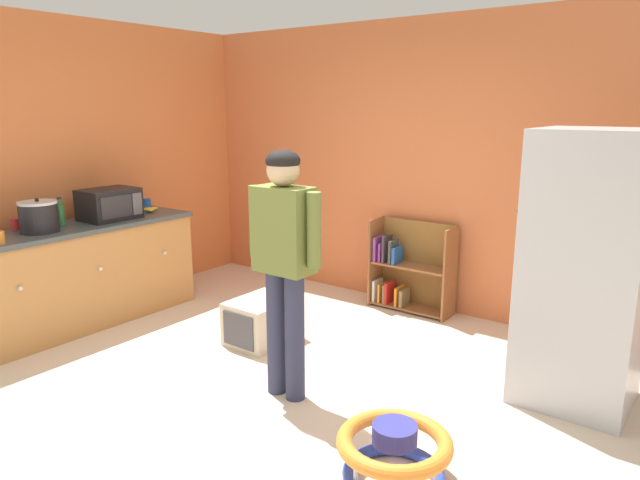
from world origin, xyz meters
name	(u,v)px	position (x,y,z in m)	size (l,w,h in m)	color
ground_plane	(261,396)	(0.00, 0.00, 0.00)	(12.00, 12.00, 0.00)	beige
back_wall	(426,167)	(0.00, 2.33, 1.35)	(5.20, 0.06, 2.70)	#CD6B3E
left_side_wall	(117,164)	(-2.63, 0.80, 1.35)	(0.06, 2.99, 2.70)	#D26F3B
kitchen_counter	(81,275)	(-2.20, 0.06, 0.45)	(0.65, 2.08, 0.90)	#B47B41
refrigerator	(585,270)	(1.69, 1.23, 0.89)	(0.73, 0.68, 1.78)	#B7BABF
bookshelf	(408,271)	(-0.05, 2.15, 0.37)	(0.80, 0.28, 0.85)	brown
standing_person	(284,252)	(0.12, 0.12, 1.00)	(0.57, 0.22, 1.65)	#2F334F
baby_walker	(394,453)	(1.16, -0.26, 0.16)	(0.60, 0.60, 0.32)	#2B45B3
pet_carrier	(262,321)	(-0.63, 0.70, 0.18)	(0.42, 0.55, 0.36)	beige
microwave	(109,204)	(-2.19, 0.40, 1.04)	(0.37, 0.48, 0.28)	black
crock_pot	(39,217)	(-2.17, -0.27, 1.03)	(0.31, 0.31, 0.28)	black
banana_bunch	(151,209)	(-2.20, 0.86, 0.93)	(0.15, 0.16, 0.04)	yellow
green_glass_bottle	(60,214)	(-2.28, -0.02, 1.00)	(0.07, 0.07, 0.25)	#33753D
blue_cup	(147,203)	(-2.42, 0.98, 0.95)	(0.08, 0.08, 0.10)	blue
red_cup	(16,224)	(-2.42, -0.34, 0.95)	(0.08, 0.08, 0.10)	red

